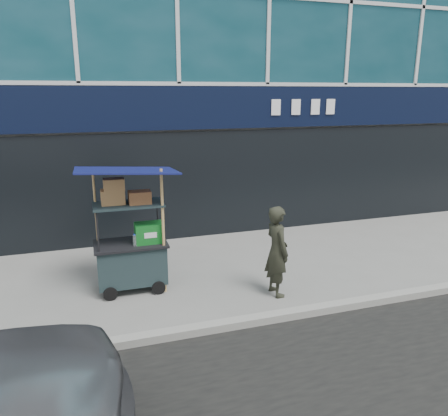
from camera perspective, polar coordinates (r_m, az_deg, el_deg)
name	(u,v)px	position (r m, az deg, el deg)	size (l,w,h in m)	color
ground	(241,319)	(6.63, 2.21, -14.27)	(80.00, 80.00, 0.00)	slate
curb	(246,322)	(6.44, 2.84, -14.62)	(80.00, 0.18, 0.12)	gray
vendor_cart	(132,247)	(7.41, -11.96, -5.03)	(1.58, 1.12, 2.12)	black
vendor_man	(277,251)	(7.12, 6.92, -5.60)	(0.55, 0.36, 1.50)	#26281D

